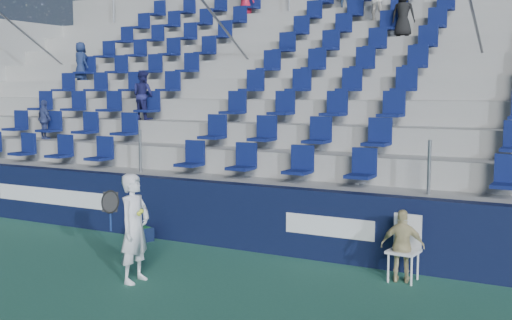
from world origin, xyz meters
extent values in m
plane|color=#2B654F|center=(0.00, 0.00, 0.00)|extent=(70.00, 70.00, 0.00)
cube|color=#0E1433|center=(0.00, 3.15, 0.60)|extent=(24.00, 0.30, 1.20)
cube|color=white|center=(-5.00, 2.99, 0.62)|extent=(3.20, 0.02, 0.34)
cube|color=white|center=(1.50, 2.99, 0.62)|extent=(1.60, 0.02, 0.34)
cube|color=#989893|center=(0.00, 3.72, 0.60)|extent=(24.00, 0.85, 1.20)
cube|color=#989893|center=(0.00, 4.57, 0.85)|extent=(24.00, 0.85, 1.70)
cube|color=#989893|center=(0.00, 5.42, 1.10)|extent=(24.00, 0.85, 2.20)
cube|color=#989893|center=(0.00, 6.28, 1.35)|extent=(24.00, 0.85, 2.70)
cube|color=#989893|center=(0.00, 7.12, 1.60)|extent=(24.00, 0.85, 3.20)
cube|color=#989893|center=(0.00, 7.97, 1.85)|extent=(24.00, 0.85, 3.70)
cube|color=#989893|center=(0.00, 8.82, 2.10)|extent=(24.00, 0.85, 4.20)
cube|color=#989893|center=(0.00, 9.68, 2.35)|extent=(24.00, 0.85, 4.70)
cube|color=#989893|center=(0.00, 10.52, 2.60)|extent=(24.00, 0.85, 5.20)
cube|color=#989893|center=(0.00, 11.20, 3.10)|extent=(24.00, 0.50, 6.20)
cube|color=#0D174F|center=(0.00, 3.72, 1.55)|extent=(16.05, 0.50, 0.70)
cube|color=#0D174F|center=(0.00, 4.57, 2.05)|extent=(16.05, 0.50, 0.70)
cube|color=#0D174F|center=(0.00, 5.42, 2.55)|extent=(16.05, 0.50, 0.70)
cube|color=#0D174F|center=(0.00, 6.28, 3.05)|extent=(16.05, 0.50, 0.70)
cube|color=#0D174F|center=(0.00, 7.12, 3.55)|extent=(16.05, 0.50, 0.70)
cube|color=#0D174F|center=(0.00, 7.97, 4.05)|extent=(16.05, 0.50, 0.70)
cube|color=#0D174F|center=(0.00, 8.82, 4.55)|extent=(16.05, 0.50, 0.70)
cube|color=#0D174F|center=(0.00, 9.68, 5.05)|extent=(16.05, 0.50, 0.70)
cylinder|color=gray|center=(-3.00, 7.12, 4.35)|extent=(0.06, 7.68, 4.55)
cylinder|color=gray|center=(3.00, 7.12, 4.35)|extent=(0.06, 7.68, 4.55)
cylinder|color=gray|center=(-9.80, 7.12, 4.35)|extent=(0.06, 7.68, 4.55)
imported|color=#3B4882|center=(-6.76, 4.52, 2.19)|extent=(0.61, 0.38, 0.98)
imported|color=navy|center=(-7.95, 7.08, 3.75)|extent=(0.62, 0.49, 1.11)
imported|color=black|center=(1.02, 8.77, 4.77)|extent=(0.59, 0.41, 1.14)
imported|color=#1B1C51|center=(-4.32, 5.38, 2.79)|extent=(0.64, 0.54, 1.18)
imported|color=silver|center=(-0.66, 0.56, 0.83)|extent=(0.44, 0.63, 1.66)
cylinder|color=navy|center=(-0.91, 0.31, 0.95)|extent=(0.03, 0.03, 0.28)
torus|color=black|center=(-0.91, 0.31, 1.25)|extent=(0.30, 0.17, 0.28)
plane|color=#262626|center=(-0.91, 0.31, 1.25)|extent=(0.30, 0.16, 0.29)
sphere|color=#D2DF34|center=(-0.41, 0.36, 1.11)|extent=(0.07, 0.07, 0.07)
sphere|color=#D2DF34|center=(-0.41, 0.42, 1.14)|extent=(0.07, 0.07, 0.07)
cube|color=white|center=(2.90, 2.55, 0.46)|extent=(0.48, 0.48, 0.04)
cube|color=white|center=(2.90, 2.76, 0.73)|extent=(0.44, 0.08, 0.54)
cylinder|color=white|center=(2.72, 2.37, 0.22)|extent=(0.03, 0.03, 0.44)
cylinder|color=white|center=(3.08, 2.37, 0.22)|extent=(0.03, 0.03, 0.44)
cylinder|color=white|center=(2.72, 2.73, 0.22)|extent=(0.03, 0.03, 0.44)
cylinder|color=white|center=(3.08, 2.73, 0.22)|extent=(0.03, 0.03, 0.44)
imported|color=tan|center=(2.90, 2.50, 0.56)|extent=(0.70, 0.41, 1.12)
cube|color=#0F1A3A|center=(-2.34, 2.75, 0.13)|extent=(0.57, 0.47, 0.26)
cube|color=#1E662D|center=(-2.34, 2.75, 0.19)|extent=(0.45, 0.36, 0.16)
camera|label=1|loc=(5.54, -6.90, 2.89)|focal=45.00mm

